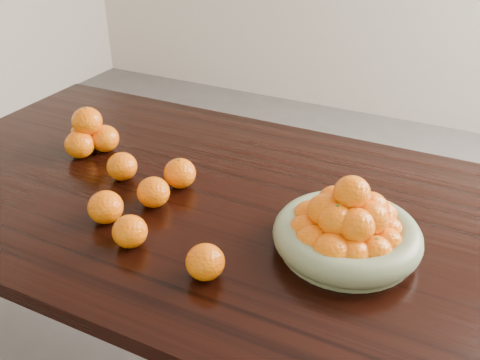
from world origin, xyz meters
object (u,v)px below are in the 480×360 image
at_px(dining_table, 247,233).
at_px(loose_orange_0, 180,173).
at_px(fruit_bowl, 347,229).
at_px(orange_pyramid, 89,134).

bearing_deg(dining_table, loose_orange_0, 179.50).
distance_m(fruit_bowl, orange_pyramid, 0.84).
bearing_deg(fruit_bowl, loose_orange_0, 171.63).
relative_size(dining_table, orange_pyramid, 12.23).
xyz_separation_m(dining_table, fruit_bowl, (0.28, -0.07, 0.14)).
distance_m(dining_table, loose_orange_0, 0.24).
bearing_deg(loose_orange_0, dining_table, -0.50).
bearing_deg(fruit_bowl, orange_pyramid, 171.15).
height_order(fruit_bowl, loose_orange_0, fruit_bowl).
relative_size(dining_table, fruit_bowl, 6.07).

